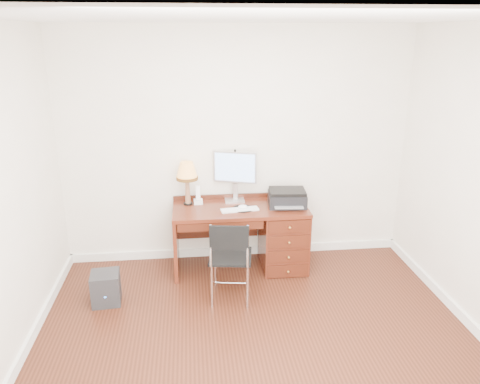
{
  "coord_description": "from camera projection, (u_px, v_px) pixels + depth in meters",
  "views": [
    {
      "loc": [
        -0.53,
        -3.46,
        2.61
      ],
      "look_at": [
        -0.02,
        1.2,
        1.0
      ],
      "focal_mm": 35.0,
      "sensor_mm": 36.0,
      "label": 1
    }
  ],
  "objects": [
    {
      "name": "chair",
      "position": [
        231.0,
        253.0,
        4.62
      ],
      "size": [
        0.47,
        0.47,
        0.88
      ],
      "rotation": [
        0.0,
        0.0,
        -0.15
      ],
      "color": "black",
      "rests_on": "ground"
    },
    {
      "name": "leg_lamp",
      "position": [
        187.0,
        174.0,
        5.2
      ],
      "size": [
        0.24,
        0.24,
        0.5
      ],
      "color": "black",
      "rests_on": "desk"
    },
    {
      "name": "mouse_pad",
      "position": [
        243.0,
        208.0,
        5.17
      ],
      "size": [
        0.24,
        0.24,
        0.05
      ],
      "color": "black",
      "rests_on": "desk"
    },
    {
      "name": "phone",
      "position": [
        198.0,
        198.0,
        5.32
      ],
      "size": [
        0.1,
        0.1,
        0.21
      ],
      "rotation": [
        0.0,
        0.0,
        0.02
      ],
      "color": "white",
      "rests_on": "desk"
    },
    {
      "name": "printer",
      "position": [
        287.0,
        198.0,
        5.26
      ],
      "size": [
        0.44,
        0.36,
        0.18
      ],
      "rotation": [
        0.0,
        0.0,
        -0.08
      ],
      "color": "black",
      "rests_on": "desk"
    },
    {
      "name": "monitor",
      "position": [
        234.0,
        170.0,
        5.33
      ],
      "size": [
        0.49,
        0.24,
        0.58
      ],
      "rotation": [
        0.0,
        0.0,
        -0.33
      ],
      "color": "silver",
      "rests_on": "desk"
    },
    {
      "name": "room_shell",
      "position": [
        248.0,
        298.0,
        4.73
      ],
      "size": [
        4.0,
        4.0,
        4.0
      ],
      "color": "white",
      "rests_on": "ground"
    },
    {
      "name": "equipment_box",
      "position": [
        106.0,
        288.0,
        4.71
      ],
      "size": [
        0.3,
        0.3,
        0.32
      ],
      "primitive_type": "cube",
      "rotation": [
        0.0,
        0.0,
        0.09
      ],
      "color": "black",
      "rests_on": "ground"
    },
    {
      "name": "desk",
      "position": [
        268.0,
        233.0,
        5.38
      ],
      "size": [
        1.5,
        0.67,
        0.75
      ],
      "color": "#592112",
      "rests_on": "ground"
    },
    {
      "name": "pen_cup",
      "position": [
        272.0,
        196.0,
        5.42
      ],
      "size": [
        0.08,
        0.08,
        0.1
      ],
      "primitive_type": "cylinder",
      "color": "black",
      "rests_on": "desk"
    },
    {
      "name": "keyboard",
      "position": [
        240.0,
        210.0,
        5.13
      ],
      "size": [
        0.43,
        0.17,
        0.02
      ],
      "primitive_type": "cube",
      "rotation": [
        0.0,
        0.0,
        0.13
      ],
      "color": "white",
      "rests_on": "desk"
    },
    {
      "name": "ground",
      "position": [
        257.0,
        341.0,
        4.16
      ],
      "size": [
        4.0,
        4.0,
        0.0
      ],
      "primitive_type": "plane",
      "color": "#34150B",
      "rests_on": "ground"
    }
  ]
}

